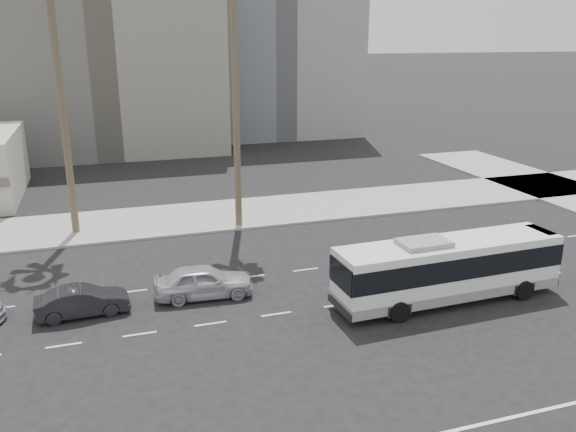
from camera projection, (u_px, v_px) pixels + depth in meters
name	position (u px, v px, depth m)	size (l,w,h in m)	color
ground	(396.00, 297.00, 28.05)	(700.00, 700.00, 0.00)	black
sidewalk_north	(294.00, 208.00, 42.11)	(120.00, 7.00, 0.15)	gray
midrise_beige_west	(101.00, 64.00, 62.74)	(24.00, 18.00, 18.00)	#625F5A
midrise_gray_center	(263.00, 27.00, 73.79)	(20.00, 20.00, 26.00)	slate
city_bus	(448.00, 267.00, 27.24)	(11.11, 2.83, 3.17)	silver
car_a	(204.00, 281.00, 27.84)	(4.65, 1.87, 1.59)	#A5A6AB
car_b	(82.00, 301.00, 26.04)	(4.05, 1.41, 1.34)	black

